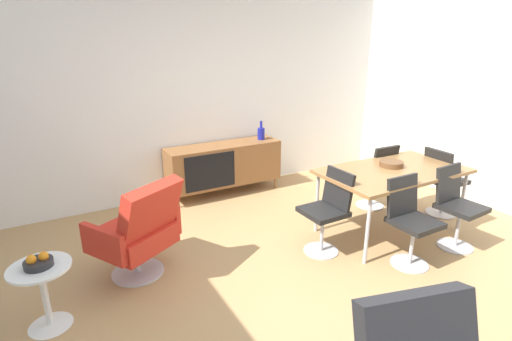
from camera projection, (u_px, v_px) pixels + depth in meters
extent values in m
plane|color=tan|center=(299.00, 283.00, 3.53)|extent=(8.32, 8.32, 0.00)
cube|color=white|center=(191.00, 93.00, 5.24)|extent=(6.80, 0.12, 2.80)
cube|color=brown|center=(224.00, 164.00, 5.45)|extent=(1.60, 0.44, 0.56)
cube|color=black|center=(210.00, 172.00, 5.12)|extent=(0.70, 0.01, 0.48)
cylinder|color=brown|center=(178.00, 202.00, 5.08)|extent=(0.03, 0.03, 0.16)
cylinder|color=brown|center=(275.00, 183.00, 5.76)|extent=(0.03, 0.03, 0.16)
cylinder|color=brown|center=(170.00, 194.00, 5.36)|extent=(0.03, 0.03, 0.16)
cylinder|color=brown|center=(263.00, 176.00, 6.05)|extent=(0.03, 0.03, 0.16)
cylinder|color=navy|center=(261.00, 134.00, 5.61)|extent=(0.10, 0.10, 0.16)
cylinder|color=navy|center=(261.00, 125.00, 5.57)|extent=(0.04, 0.04, 0.10)
cube|color=olive|center=(393.00, 171.00, 4.27)|extent=(1.60, 0.90, 0.04)
cylinder|color=#B7B7BC|center=(367.00, 231.00, 3.73)|extent=(0.04, 0.04, 0.70)
cylinder|color=#B7B7BC|center=(462.00, 202.00, 4.40)|extent=(0.04, 0.04, 0.70)
cylinder|color=#B7B7BC|center=(317.00, 203.00, 4.38)|extent=(0.04, 0.04, 0.70)
cylinder|color=#B7B7BC|center=(406.00, 181.00, 5.04)|extent=(0.04, 0.04, 0.70)
cylinder|color=brown|center=(391.00, 164.00, 4.36)|extent=(0.26, 0.26, 0.06)
cube|color=black|center=(446.00, 180.00, 4.80)|extent=(0.42, 0.42, 0.05)
cube|color=black|center=(438.00, 165.00, 4.65)|extent=(0.11, 0.38, 0.38)
cylinder|color=#B7B7BC|center=(443.00, 198.00, 4.87)|extent=(0.04, 0.04, 0.42)
cylinder|color=#B7B7BC|center=(440.00, 213.00, 4.94)|extent=(0.36, 0.36, 0.01)
cube|color=black|center=(415.00, 223.00, 3.68)|extent=(0.40, 0.40, 0.05)
cube|color=black|center=(402.00, 195.00, 3.76)|extent=(0.38, 0.09, 0.38)
cylinder|color=#B7B7BC|center=(412.00, 245.00, 3.76)|extent=(0.04, 0.04, 0.42)
cylinder|color=#B7B7BC|center=(409.00, 264.00, 3.82)|extent=(0.36, 0.36, 0.01)
cube|color=black|center=(373.00, 173.00, 5.03)|extent=(0.41, 0.41, 0.05)
cube|color=black|center=(385.00, 161.00, 4.81)|extent=(0.38, 0.10, 0.38)
cylinder|color=#B7B7BC|center=(371.00, 191.00, 5.11)|extent=(0.04, 0.04, 0.42)
cylinder|color=#B7B7BC|center=(370.00, 205.00, 5.17)|extent=(0.36, 0.36, 0.01)
cube|color=black|center=(462.00, 208.00, 4.00)|extent=(0.42, 0.42, 0.05)
cube|color=black|center=(449.00, 183.00, 4.08)|extent=(0.38, 0.11, 0.38)
cylinder|color=#B7B7BC|center=(458.00, 229.00, 4.08)|extent=(0.04, 0.04, 0.42)
cylinder|color=#B7B7BC|center=(455.00, 246.00, 4.15)|extent=(0.36, 0.36, 0.01)
cube|color=black|center=(323.00, 212.00, 3.92)|extent=(0.41, 0.41, 0.05)
cube|color=black|center=(338.00, 188.00, 3.93)|extent=(0.09, 0.38, 0.38)
cylinder|color=#B7B7BC|center=(322.00, 233.00, 3.99)|extent=(0.04, 0.04, 0.42)
cylinder|color=#B7B7BC|center=(321.00, 251.00, 4.06)|extent=(0.36, 0.36, 0.01)
cube|color=red|center=(134.00, 237.00, 3.57)|extent=(0.80, 0.78, 0.20)
cube|color=red|center=(150.00, 211.00, 3.35)|extent=(0.65, 0.53, 0.51)
cube|color=red|center=(159.00, 215.00, 3.81)|extent=(0.30, 0.47, 0.28)
cube|color=red|center=(103.00, 244.00, 3.27)|extent=(0.30, 0.47, 0.28)
cylinder|color=#B7B7BC|center=(137.00, 259.00, 3.64)|extent=(0.06, 0.06, 0.28)
cylinder|color=#B7B7BC|center=(138.00, 272.00, 3.68)|extent=(0.48, 0.48, 0.02)
cylinder|color=white|center=(39.00, 268.00, 2.85)|extent=(0.44, 0.44, 0.02)
cylinder|color=white|center=(45.00, 298.00, 2.93)|extent=(0.05, 0.05, 0.50)
cone|color=white|center=(51.00, 324.00, 3.01)|extent=(0.32, 0.32, 0.02)
cylinder|color=#262628|center=(39.00, 263.00, 2.84)|extent=(0.20, 0.20, 0.05)
sphere|color=orange|center=(44.00, 256.00, 2.84)|extent=(0.07, 0.07, 0.07)
sphere|color=orange|center=(31.00, 260.00, 2.80)|extent=(0.07, 0.07, 0.07)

